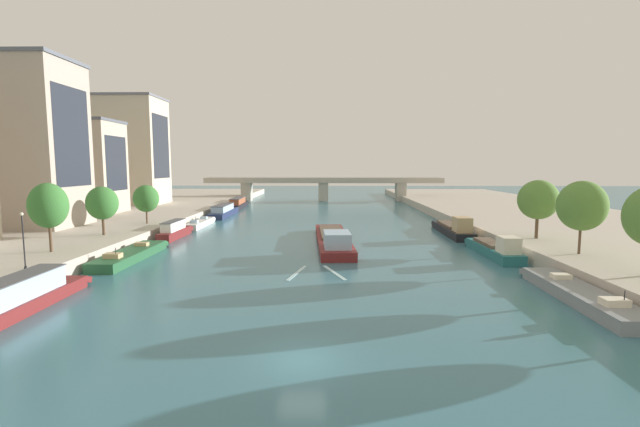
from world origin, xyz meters
TOP-DOWN VIEW (x-y plane):
  - ground_plane at (0.00, 0.00)m, footprint 400.00×400.00m
  - quay_left at (-40.37, 55.00)m, footprint 36.00×170.00m
  - quay_right at (40.37, 55.00)m, footprint 36.00×170.00m
  - barge_midriver at (2.03, 33.90)m, footprint 5.18×23.93m
  - wake_behind_barge at (0.17, 19.14)m, footprint 5.59×6.05m
  - moored_boat_left_downstream at (-20.38, 8.03)m, footprint 2.60×12.55m
  - moored_boat_left_near at (-20.39, 24.91)m, footprint 3.08×14.46m
  - moored_boat_left_gap_after at (-20.58, 39.29)m, footprint 2.00×10.15m
  - moored_boat_left_end at (-20.48, 51.55)m, footprint 2.21×12.24m
  - moored_boat_left_midway at (-20.09, 66.74)m, footprint 3.15×16.32m
  - moored_boat_left_far at (-20.54, 83.62)m, footprint 3.10×16.00m
  - moored_boat_right_end at (20.67, 10.78)m, footprint 3.23×15.05m
  - moored_boat_right_gap_after at (20.41, 27.33)m, footprint 2.63×12.69m
  - moored_boat_right_second at (20.08, 42.73)m, footprint 3.14×15.89m
  - tree_left_second at (-26.62, 20.81)m, footprint 3.70×3.70m
  - tree_left_past_mid at (-26.80, 31.59)m, footprint 3.82×3.82m
  - tree_left_nearest at (-25.84, 42.50)m, footprint 3.72×3.72m
  - tree_right_third at (26.13, 20.72)m, footprint 4.57×4.57m
  - tree_right_distant at (26.28, 29.97)m, footprint 4.63×4.63m
  - lamppost_left_bank at (-24.24, 13.58)m, footprint 0.28×0.28m
  - building_left_tall at (-42.28, 39.15)m, footprint 16.09×10.90m
  - building_left_corner at (-42.28, 57.28)m, footprint 10.51×10.00m
  - building_left_far_end at (-42.28, 76.03)m, footprint 12.94×11.85m
  - bridge_far at (0.00, 104.91)m, footprint 68.73×4.40m

SIDE VIEW (x-z plane):
  - ground_plane at x=0.00m, z-range 0.00..0.00m
  - wake_behind_barge at x=0.17m, z-range 0.00..0.03m
  - moored_boat_right_end at x=20.67m, z-range -0.52..1.55m
  - moored_boat_left_end at x=-20.48m, z-range -0.52..1.55m
  - moored_boat_left_near at x=-20.39m, z-range -0.52..1.58m
  - quay_left at x=-40.37m, z-range 0.00..1.64m
  - quay_right at x=40.37m, z-range 0.00..1.64m
  - barge_midriver at x=2.03m, z-range -0.55..2.22m
  - moored_boat_right_gap_after at x=20.41m, z-range -0.56..2.27m
  - moored_boat_right_second at x=20.08m, z-range -0.66..2.53m
  - moored_boat_left_midway at x=-20.09m, z-range -0.20..2.20m
  - moored_boat_left_gap_after at x=-20.58m, z-range -0.21..2.30m
  - moored_boat_left_far at x=-20.54m, z-range -0.21..2.31m
  - moored_boat_left_downstream at x=-20.38m, z-range -0.21..2.37m
  - lamppost_left_bank at x=-24.24m, z-range 1.87..6.65m
  - bridge_far at x=0.00m, z-range 1.02..7.78m
  - tree_left_nearest at x=-25.84m, z-range 2.50..8.28m
  - tree_left_past_mid at x=-26.80m, z-range 2.60..8.69m
  - tree_right_distant at x=26.28m, z-range 2.78..9.75m
  - tree_left_second at x=-26.62m, z-range 2.84..9.80m
  - tree_right_third at x=26.13m, z-range 2.80..10.00m
  - building_left_corner at x=-42.28m, z-range 1.65..18.55m
  - building_left_tall at x=-42.28m, z-range 1.65..25.12m
  - building_left_far_end at x=-42.28m, z-range 1.65..25.46m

